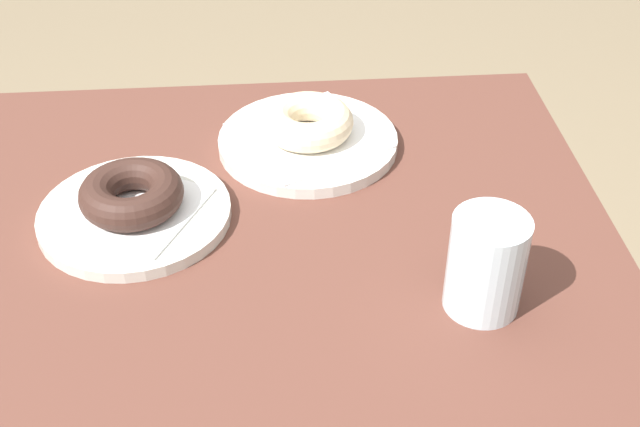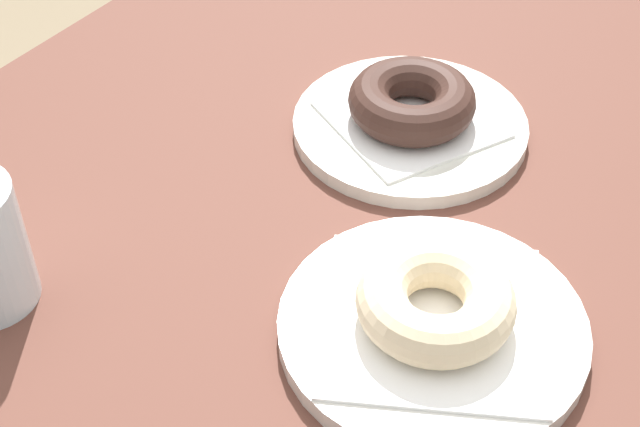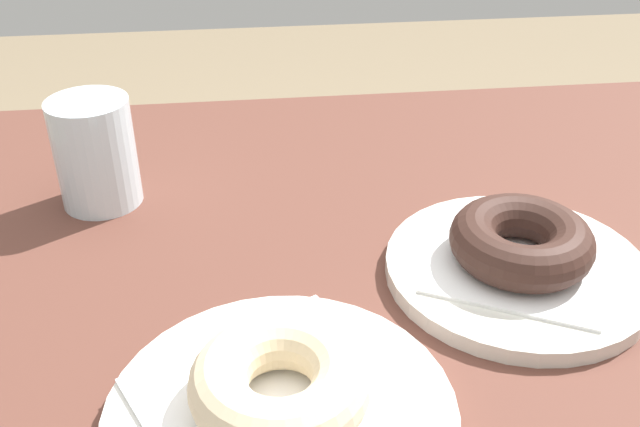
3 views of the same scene
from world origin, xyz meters
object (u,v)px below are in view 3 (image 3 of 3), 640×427
donut_chocolate_ring (521,241)px  donut_sugar_ring (280,382)px  plate_sugar_ring (281,416)px  water_glass (95,153)px  plate_chocolate_ring (516,270)px

donut_chocolate_ring → donut_sugar_ring: donut_sugar_ring is taller
plate_sugar_ring → water_glass: water_glass is taller
donut_chocolate_ring → water_glass: 0.39m
donut_chocolate_ring → donut_sugar_ring: size_ratio=1.01×
donut_chocolate_ring → water_glass: water_glass is taller
donut_chocolate_ring → plate_chocolate_ring: bearing=90.0°
plate_sugar_ring → donut_chocolate_ring: bearing=33.4°
donut_chocolate_ring → plate_sugar_ring: 0.25m
donut_sugar_ring → donut_chocolate_ring: bearing=33.4°
plate_chocolate_ring → donut_sugar_ring: (-0.20, -0.13, 0.03)m
plate_chocolate_ring → donut_chocolate_ring: bearing=-90.0°
plate_chocolate_ring → donut_chocolate_ring: donut_chocolate_ring is taller
water_glass → plate_sugar_ring: bearing=-63.1°
plate_chocolate_ring → plate_sugar_ring: 0.24m
donut_chocolate_ring → water_glass: (-0.36, 0.16, 0.02)m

